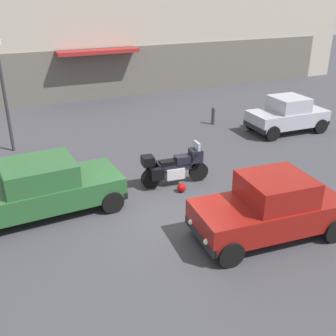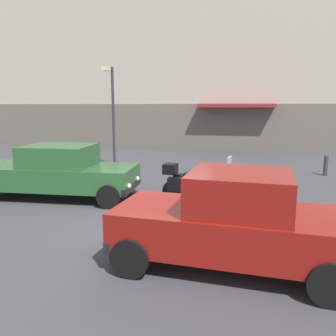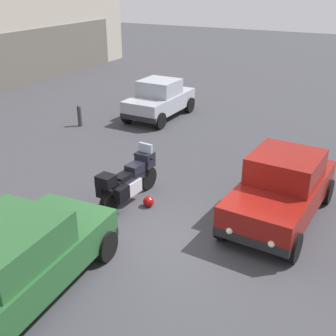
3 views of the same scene
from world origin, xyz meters
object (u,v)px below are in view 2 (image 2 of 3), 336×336
at_px(motorcycle, 201,182).
at_px(streetlamp_curbside, 112,106).
at_px(bollard_curbside, 326,164).
at_px(helmet, 197,205).
at_px(car_wagon_end, 232,221).
at_px(car_sedan_far, 59,172).

relative_size(motorcycle, streetlamp_curbside, 0.52).
bearing_deg(bollard_curbside, motorcycle, -131.12).
distance_m(helmet, car_wagon_end, 3.29).
xyz_separation_m(motorcycle, car_wagon_end, (0.93, -3.66, 0.19)).
relative_size(motorcycle, bollard_curbside, 2.71).
bearing_deg(car_wagon_end, streetlamp_curbside, -53.82).
bearing_deg(motorcycle, helmet, -85.71).
distance_m(helmet, streetlamp_curbside, 7.65).
xyz_separation_m(car_wagon_end, streetlamp_curbside, (-5.40, 8.77, 1.86)).
height_order(car_sedan_far, car_wagon_end, car_wagon_end).
height_order(motorcycle, streetlamp_curbside, streetlamp_curbside).
xyz_separation_m(car_sedan_far, bollard_curbside, (8.47, 5.09, -0.34)).
bearing_deg(motorcycle, streetlamp_curbside, 136.33).
relative_size(car_wagon_end, streetlamp_curbside, 0.92).
bearing_deg(helmet, motorcycle, 89.13).
height_order(helmet, streetlamp_curbside, streetlamp_curbside).
height_order(car_sedan_far, bollard_curbside, car_sedan_far).
distance_m(motorcycle, streetlamp_curbside, 7.08).
xyz_separation_m(helmet, bollard_curbside, (4.33, 5.53, 0.30)).
height_order(car_wagon_end, streetlamp_curbside, streetlamp_curbside).
bearing_deg(streetlamp_curbside, car_sedan_far, -86.61).
relative_size(helmet, car_wagon_end, 0.07).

